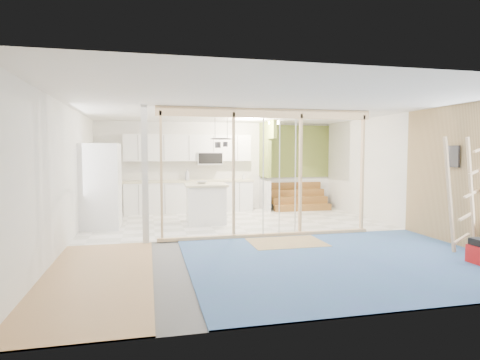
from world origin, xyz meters
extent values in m
cube|color=slate|center=(0.00, 0.00, 0.00)|extent=(7.00, 8.00, 0.01)
cube|color=white|center=(0.00, 0.00, 2.60)|extent=(7.00, 8.00, 0.01)
cube|color=white|center=(0.00, 4.00, 1.30)|extent=(7.00, 0.01, 2.60)
cube|color=white|center=(0.00, -4.00, 1.30)|extent=(7.00, 0.01, 2.60)
cube|color=white|center=(-3.50, 0.00, 1.30)|extent=(0.01, 8.00, 2.60)
cube|color=white|center=(3.50, 0.00, 1.30)|extent=(0.01, 8.00, 2.60)
cube|color=white|center=(0.00, 2.00, 0.01)|extent=(7.00, 4.00, 0.02)
cube|color=#445FA6|center=(1.00, -2.00, 0.01)|extent=(5.00, 4.00, 0.02)
cube|color=tan|center=(-2.75, -2.00, 0.01)|extent=(1.50, 4.00, 0.02)
cube|color=tan|center=(0.50, -0.60, 0.02)|extent=(1.40, 1.00, 0.01)
cube|color=#EABE8F|center=(0.30, 0.00, 2.50)|extent=(4.40, 0.09, 0.18)
cube|color=#EABE8F|center=(0.30, 0.00, 0.05)|extent=(4.40, 0.09, 0.06)
cube|color=silver|center=(-2.10, 0.00, 1.30)|extent=(0.12, 0.14, 2.60)
cube|color=#EABE8F|center=(-1.80, 0.00, 1.30)|extent=(0.04, 0.09, 2.40)
cube|color=#EABE8F|center=(-0.40, 0.00, 1.30)|extent=(0.05, 0.09, 2.40)
cube|color=#EABE8F|center=(1.00, 0.00, 1.30)|extent=(0.04, 0.09, 2.40)
cube|color=#EABE8F|center=(2.40, 0.00, 1.30)|extent=(0.04, 0.09, 2.40)
cylinder|color=silver|center=(0.20, -0.03, 1.22)|extent=(0.02, 0.02, 2.35)
cylinder|color=silver|center=(0.90, 0.02, 1.22)|extent=(0.02, 0.02, 2.35)
cylinder|color=silver|center=(0.55, 0.00, 1.22)|extent=(0.02, 0.02, 2.35)
cube|color=white|center=(-0.90, 3.70, 0.44)|extent=(3.60, 0.60, 0.88)
cube|color=beige|center=(-0.90, 3.70, 0.91)|extent=(3.66, 0.64, 0.05)
cube|color=white|center=(-3.20, 2.60, 0.44)|extent=(0.60, 1.60, 0.88)
cube|color=beige|center=(-3.20, 2.60, 0.91)|extent=(0.64, 1.64, 0.05)
cube|color=white|center=(-0.90, 3.82, 1.85)|extent=(3.60, 0.34, 0.75)
cube|color=silver|center=(-0.30, 3.78, 1.55)|extent=(0.72, 0.38, 0.36)
cube|color=black|center=(-0.30, 3.59, 1.55)|extent=(0.68, 0.02, 0.30)
cube|color=olive|center=(1.30, 3.55, 1.80)|extent=(0.10, 0.90, 1.60)
cube|color=white|center=(1.30, 3.55, 0.45)|extent=(0.10, 0.90, 0.90)
cube|color=olive|center=(1.30, 2.85, 2.35)|extent=(0.10, 0.50, 0.50)
cube|color=olive|center=(2.40, 3.97, 1.75)|extent=(2.20, 0.04, 1.60)
cube|color=white|center=(2.40, 3.97, 0.45)|extent=(2.20, 0.04, 0.90)
cube|color=#9C662D|center=(2.35, 3.20, 0.10)|extent=(1.70, 0.26, 0.20)
cube|color=#9C662D|center=(2.35, 3.46, 0.30)|extent=(1.70, 0.26, 0.20)
cube|color=#9C662D|center=(2.35, 3.72, 0.50)|extent=(1.70, 0.26, 0.20)
cube|color=#9C662D|center=(2.35, 3.98, 0.70)|extent=(1.70, 0.26, 0.20)
torus|color=black|center=(-0.30, 1.90, 2.05)|extent=(0.52, 0.52, 0.02)
cylinder|color=black|center=(-0.45, 1.90, 2.30)|extent=(0.01, 0.01, 0.50)
cylinder|color=black|center=(-0.15, 1.90, 2.30)|extent=(0.01, 0.01, 0.50)
cylinder|color=#343539|center=(-0.40, 1.80, 1.90)|extent=(0.14, 0.14, 0.14)
cylinder|color=#343539|center=(-0.18, 2.00, 1.92)|extent=(0.12, 0.12, 0.12)
cube|color=#343539|center=(3.43, -1.40, 1.65)|extent=(0.04, 0.30, 0.40)
cylinder|color=#FFEABF|center=(1.40, 3.00, 2.54)|extent=(0.32, 0.32, 0.08)
cube|color=white|center=(-3.08, 1.69, 0.96)|extent=(0.86, 0.83, 1.92)
cube|color=#343539|center=(-2.67, 1.69, 0.96)|extent=(0.05, 0.77, 1.88)
cube|color=white|center=(-0.69, 1.85, 0.45)|extent=(0.91, 0.91, 0.90)
cube|color=beige|center=(-0.69, 1.85, 0.94)|extent=(1.02, 1.02, 0.05)
imported|color=beige|center=(-0.78, 1.88, 1.00)|extent=(0.31, 0.31, 0.07)
imported|color=#A5A9B8|center=(-0.96, 3.67, 1.09)|extent=(0.16, 0.16, 0.33)
imported|color=silver|center=(0.70, 3.74, 1.02)|extent=(0.10, 0.10, 0.18)
cube|color=beige|center=(2.85, -2.02, 1.00)|extent=(0.45, 0.21, 1.96)
cube|color=beige|center=(3.28, -2.02, 1.00)|extent=(0.45, 0.21, 1.96)
cube|color=beige|center=(3.13, -2.02, 0.27)|extent=(0.46, 0.21, 0.13)
cube|color=beige|center=(3.20, -2.02, 0.65)|extent=(0.46, 0.21, 0.13)
cube|color=beige|center=(3.28, -2.02, 1.03)|extent=(0.46, 0.21, 0.13)
cube|color=beige|center=(3.36, -2.02, 1.40)|extent=(0.46, 0.21, 0.13)
camera|label=1|loc=(-2.05, -7.70, 1.73)|focal=30.00mm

